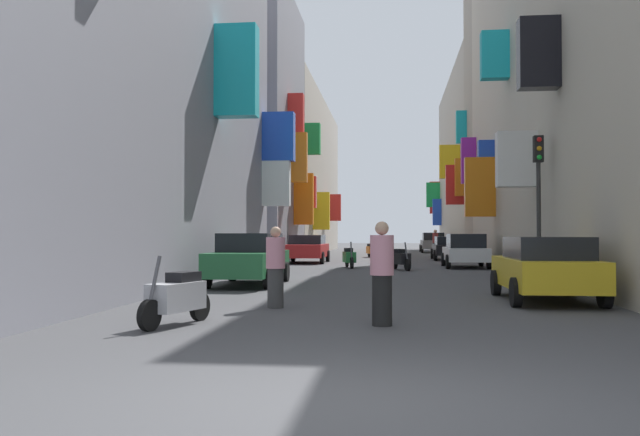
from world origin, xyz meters
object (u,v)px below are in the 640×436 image
at_px(pedestrian_near_left, 276,268).
at_px(parked_car_yellow, 545,267).
at_px(parked_car_grey, 433,242).
at_px(scooter_black, 401,259).
at_px(parked_car_red, 307,248).
at_px(pedestrian_near_right, 435,243).
at_px(scooter_silver, 177,297).
at_px(scooter_orange, 371,250).
at_px(parked_car_black, 449,247).
at_px(scooter_green, 349,257).
at_px(parked_car_green, 249,258).
at_px(pedestrian_crossing, 382,274).
at_px(parked_car_white, 465,250).
at_px(traffic_light_near_corner, 539,183).

bearing_deg(pedestrian_near_left, parked_car_yellow, 18.48).
xyz_separation_m(parked_car_grey, scooter_black, (-2.82, -25.95, -0.34)).
bearing_deg(parked_car_red, pedestrian_near_right, 59.05).
bearing_deg(scooter_silver, scooter_orange, 86.18).
distance_m(parked_car_black, pedestrian_near_left, 25.54).
bearing_deg(pedestrian_near_right, parked_car_grey, 87.83).
bearing_deg(scooter_green, parked_car_yellow, -69.31).
distance_m(scooter_orange, scooter_black, 14.48).
relative_size(parked_car_black, scooter_silver, 2.37).
distance_m(parked_car_green, parked_car_yellow, 8.39).
height_order(parked_car_red, pedestrian_crossing, pedestrian_crossing).
relative_size(parked_car_white, parked_car_yellow, 1.01).
distance_m(parked_car_yellow, pedestrian_near_left, 5.92).
bearing_deg(pedestrian_crossing, parked_car_white, 79.98).
relative_size(scooter_orange, scooter_silver, 0.99).
height_order(parked_car_yellow, scooter_silver, parked_car_yellow).
xyz_separation_m(scooter_silver, pedestrian_near_right, (6.29, 35.00, 0.42)).
xyz_separation_m(parked_car_yellow, scooter_black, (-2.99, 12.17, -0.28)).
relative_size(parked_car_red, parked_car_yellow, 1.06).
relative_size(parked_car_white, pedestrian_crossing, 2.38).
bearing_deg(parked_car_white, traffic_light_near_corner, -84.40).
xyz_separation_m(scooter_black, pedestrian_crossing, (-0.48, -16.39, 0.37)).
xyz_separation_m(parked_car_grey, parked_car_white, (0.00, -23.61, -0.04)).
bearing_deg(scooter_orange, parked_car_yellow, -80.04).
height_order(parked_car_green, pedestrian_crossing, pedestrian_crossing).
bearing_deg(scooter_black, scooter_silver, -102.64).
xyz_separation_m(parked_car_yellow, pedestrian_near_left, (-5.61, -1.88, 0.06)).
xyz_separation_m(parked_car_red, scooter_orange, (2.97, 8.07, -0.29)).
distance_m(parked_car_grey, parked_car_yellow, 38.13).
xyz_separation_m(parked_car_white, scooter_silver, (-6.58, -19.07, -0.30)).
height_order(scooter_orange, scooter_silver, same).
relative_size(parked_car_black, traffic_light_near_corner, 0.98).
relative_size(parked_car_red, pedestrian_near_right, 2.39).
xyz_separation_m(parked_car_yellow, scooter_silver, (-6.74, -4.55, -0.28)).
bearing_deg(parked_car_yellow, pedestrian_crossing, -129.48).
relative_size(scooter_black, traffic_light_near_corner, 0.40).
bearing_deg(scooter_orange, parked_car_green, -96.94).
bearing_deg(parked_car_black, parked_car_yellow, -89.61).
distance_m(scooter_green, traffic_light_near_corner, 11.27).
height_order(parked_car_red, pedestrian_near_left, pedestrian_near_left).
height_order(parked_car_white, scooter_black, parked_car_white).
height_order(parked_car_green, parked_car_yellow, parked_car_green).
bearing_deg(scooter_black, traffic_light_near_corner, -63.67).
bearing_deg(pedestrian_near_left, scooter_green, 88.39).
height_order(parked_car_red, scooter_silver, parked_car_red).
height_order(pedestrian_near_right, traffic_light_near_corner, traffic_light_near_corner).
bearing_deg(parked_car_grey, pedestrian_near_right, -92.17).
relative_size(parked_car_grey, scooter_silver, 2.49).
relative_size(pedestrian_crossing, pedestrian_near_right, 0.95).
bearing_deg(parked_car_yellow, scooter_orange, 99.96).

